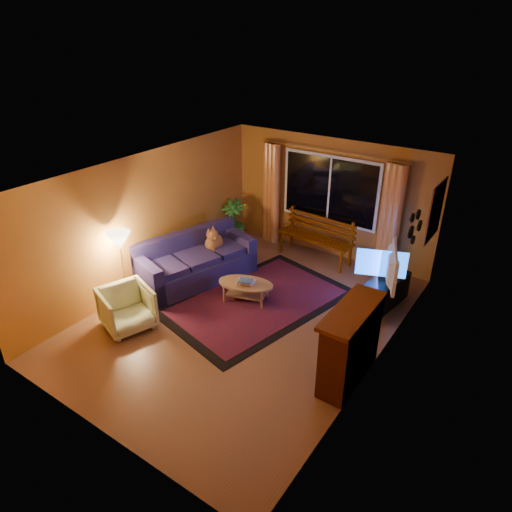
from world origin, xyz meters
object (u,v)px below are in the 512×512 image
Objects in this scene: armchair at (127,307)px; coffee_table at (246,292)px; tv_console at (383,293)px; sofa at (196,259)px; floor_lamp at (124,269)px; bench at (315,249)px.

coffee_table is at bearing -13.35° from armchair.
sofa is at bearing -152.27° from tv_console.
tv_console is at bearing 33.46° from floor_lamp.
sofa reaches higher than coffee_table.
armchair is (0.10, -1.80, -0.06)m from sofa.
coffee_table is (1.22, -0.06, -0.27)m from sofa.
tv_console reaches higher than coffee_table.
tv_console reaches higher than bench.
bench is 2.16m from coffee_table.
sofa is at bearing 22.42° from armchair.
floor_lamp is at bearing -142.96° from coffee_table.
floor_lamp reaches higher than tv_console.
sofa is at bearing 70.59° from floor_lamp.
armchair is at bearing -122.75° from coffee_table.
armchair reaches higher than coffee_table.
floor_lamp is (-0.47, -1.33, 0.23)m from sofa.
armchair is at bearing -40.09° from floor_lamp.
bench is 0.72× the size of sofa.
sofa is (-1.48, -2.08, 0.21)m from bench.
sofa is 1.81m from armchair.
sofa is 1.83× the size of tv_console.
bench is at bearing -0.15° from armchair.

